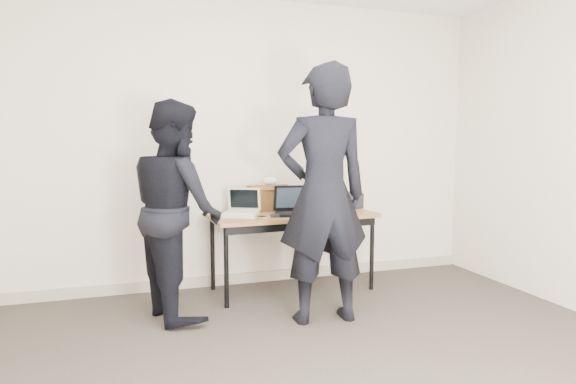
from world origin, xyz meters
name	(u,v)px	position (x,y,z in m)	size (l,w,h in m)	color
room	(365,147)	(0.00, 0.00, 1.35)	(4.60, 4.60, 2.80)	#3C342D
desk	(293,220)	(0.24, 1.89, 0.66)	(1.53, 0.73, 0.72)	brown
laptop_beige	(242,210)	(-0.24, 1.90, 0.77)	(0.39, 0.39, 0.24)	beige
laptop_center	(294,208)	(0.23, 1.84, 0.78)	(0.36, 0.35, 0.26)	black
laptop_right	(331,203)	(0.69, 2.06, 0.78)	(0.43, 0.42, 0.25)	black
leather_satchel	(267,198)	(0.06, 2.12, 0.85)	(0.37, 0.19, 0.25)	brown
tissue	(270,181)	(0.09, 2.12, 1.00)	(0.13, 0.10, 0.08)	white
equipment_box	(347,200)	(0.87, 2.08, 0.79)	(0.26, 0.22, 0.15)	black
power_brick	(275,216)	(0.02, 1.72, 0.73)	(0.07, 0.05, 0.03)	black
cables	(297,213)	(0.28, 1.89, 0.72)	(1.15, 0.47, 0.01)	black
person_typist	(323,195)	(0.22, 1.10, 0.98)	(0.71, 0.47, 1.95)	black
person_observer	(177,209)	(-0.83, 1.57, 0.85)	(0.82, 0.64, 1.70)	black
baseboard	(259,277)	(0.00, 2.23, 0.05)	(4.50, 0.03, 0.10)	#A8A08B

